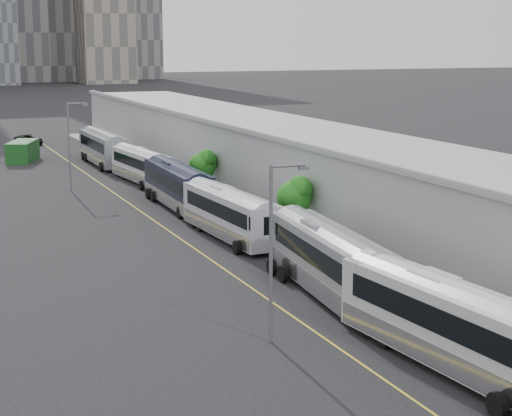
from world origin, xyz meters
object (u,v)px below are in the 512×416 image
bus_6 (141,168)px  street_lamp_far (71,140)px  bus_3 (330,267)px  street_lamp_near (275,241)px  bus_2 (452,333)px  bus_7 (103,151)px  suv (29,140)px  shipping_container (23,151)px  bus_4 (230,218)px  bus_5 (178,189)px

bus_6 → street_lamp_far: size_ratio=1.41×
bus_3 → street_lamp_near: size_ratio=1.60×
street_lamp_near → bus_3: bearing=43.9°
bus_2 → bus_7: bus_2 is taller
suv → shipping_container: bearing=-119.5°
bus_2 → suv: bearing=88.4°
bus_2 → bus_6: bus_2 is taller
bus_7 → street_lamp_far: (-6.85, -16.84, 3.34)m
bus_6 → street_lamp_far: (-7.67, -2.49, 3.55)m
bus_6 → street_lamp_far: street_lamp_far is taller
shipping_container → bus_4: bearing=-59.3°
bus_2 → bus_3: (0.20, 12.28, 0.01)m
bus_6 → street_lamp_near: street_lamp_near is taller
bus_2 → bus_5: bearing=84.9°
bus_5 → street_lamp_near: (-6.08, -35.08, 3.45)m
shipping_container → suv: bearing=100.6°
bus_4 → suv: bearing=92.0°
bus_5 → street_lamp_near: street_lamp_near is taller
street_lamp_far → shipping_container: street_lamp_far is taller
street_lamp_near → suv: size_ratio=1.69×
bus_5 → shipping_container: size_ratio=1.97×
bus_7 → bus_6: bearing=-87.4°
bus_2 → bus_4: size_ratio=1.08×
bus_6 → street_lamp_near: 50.02m
bus_3 → street_lamp_near: street_lamp_near is taller
bus_2 → shipping_container: 77.66m
bus_7 → suv: (-5.35, 24.20, -0.98)m
street_lamp_near → street_lamp_far: (-1.03, 46.96, -0.05)m
bus_6 → bus_7: bearing=88.4°
bus_3 → bus_4: bus_3 is taller
bus_5 → bus_3: bearing=-88.4°
bus_2 → bus_7: 70.16m
bus_4 → bus_7: bus_7 is taller
bus_7 → shipping_container: bus_7 is taller
bus_7 → street_lamp_far: size_ratio=1.59×
bus_3 → bus_6: 43.52m
bus_4 → street_lamp_near: (-5.95, -21.68, 3.52)m
bus_3 → suv: bus_3 is taller
bus_2 → bus_5: bus_2 is taller
bus_4 → bus_5: 13.40m
shipping_container → bus_2: bearing=-62.8°
bus_6 → bus_7: 14.38m
street_lamp_far → street_lamp_near: bearing=-88.7°
bus_3 → bus_6: size_ratio=1.14×
bus_3 → street_lamp_far: bearing=105.6°
bus_4 → shipping_container: bus_4 is taller
bus_2 → bus_4: bearing=85.1°
bus_2 → bus_5: 41.43m
bus_3 → bus_5: bus_3 is taller
bus_3 → bus_5: bearing=95.8°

